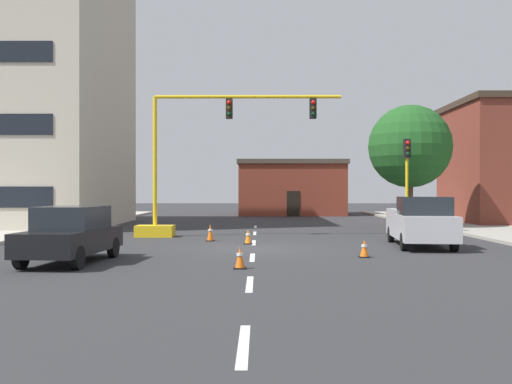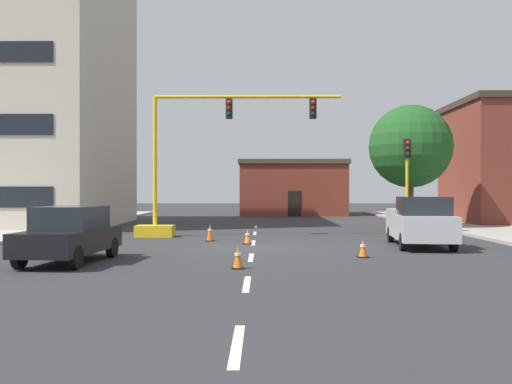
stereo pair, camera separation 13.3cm
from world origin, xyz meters
name	(u,v)px [view 2 (the right image)]	position (x,y,z in m)	size (l,w,h in m)	color
ground_plane	(252,249)	(0.00, 0.00, 0.00)	(160.00, 160.00, 0.00)	#2D2D30
lane_stripe_seg_0	(237,345)	(0.00, -14.00, 0.00)	(0.16, 2.40, 0.01)	silver
lane_stripe_seg_1	(247,284)	(0.00, -8.50, 0.00)	(0.16, 2.40, 0.01)	silver
lane_stripe_seg_2	(251,257)	(0.00, -3.00, 0.00)	(0.16, 2.40, 0.01)	silver
lane_stripe_seg_3	(253,243)	(0.00, 2.50, 0.00)	(0.16, 2.40, 0.01)	silver
lane_stripe_seg_4	(255,233)	(0.00, 8.00, 0.00)	(0.16, 2.40, 0.01)	silver
lane_stripe_seg_5	(256,227)	(0.00, 13.50, 0.00)	(0.16, 2.40, 0.01)	silver
building_brick_center	(292,188)	(3.17, 32.12, 2.49)	(9.74, 8.74, 4.97)	brown
traffic_signal_gantry	(182,189)	(-3.49, 5.74, 2.29)	(9.87, 1.20, 6.83)	yellow
traffic_light_pole_right	(407,164)	(7.60, 6.75, 3.53)	(0.32, 0.47, 4.80)	yellow
tree_right_mid	(410,146)	(8.96, 11.44, 4.78)	(4.79, 4.79, 7.19)	#4C3823
pickup_truck_silver	(420,222)	(6.64, 0.84, 0.97)	(2.49, 5.56, 1.99)	#BCBCC1
sedan_black_near_left	(70,234)	(-5.58, -4.41, 0.89)	(2.21, 4.64, 1.74)	black
traffic_cone_roadside_a	(210,233)	(-1.93, 3.30, 0.38)	(0.36, 0.36, 0.77)	black
traffic_cone_roadside_b	(238,258)	(-0.32, -5.80, 0.31)	(0.36, 0.36, 0.64)	black
traffic_cone_roadside_c	(363,249)	(3.73, -2.96, 0.30)	(0.36, 0.36, 0.60)	black
traffic_cone_roadside_d	(248,237)	(-0.23, 1.89, 0.31)	(0.36, 0.36, 0.63)	black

